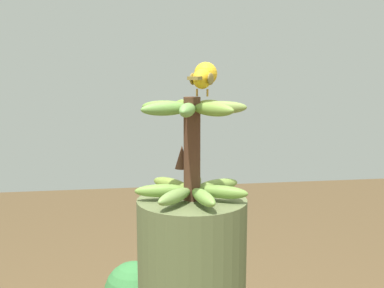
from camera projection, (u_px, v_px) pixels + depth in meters
The scene contains 2 objects.
banana_bunch at pixel (192, 149), 1.13m from camera, with size 0.29×0.28×0.26m.
perched_bird at pixel (204, 76), 1.15m from camera, with size 0.20×0.09×0.09m.
Camera 1 is at (-1.10, 0.17, 1.28)m, focal length 42.89 mm.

